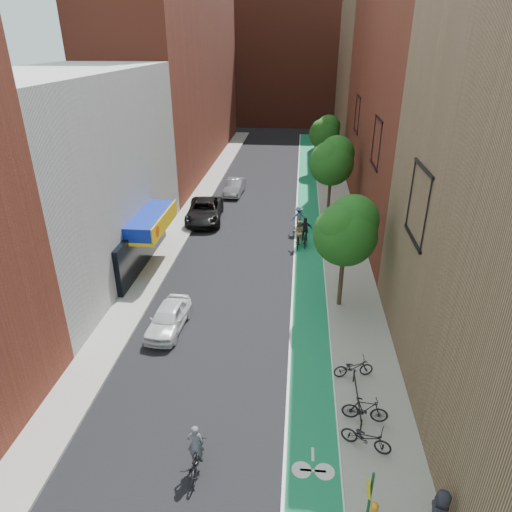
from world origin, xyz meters
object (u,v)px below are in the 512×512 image
(cyclist_lane_near, at_px, (298,236))
(cyclist_lane_far, at_px, (299,221))
(parked_car_white, at_px, (168,318))
(parked_car_black, at_px, (205,211))
(cyclist_lead, at_px, (196,456))
(fire_hydrant, at_px, (374,511))
(parked_car_silver, at_px, (235,187))
(cyclist_lane_mid, at_px, (305,235))

(cyclist_lane_near, height_order, cyclist_lane_far, cyclist_lane_far)
(parked_car_white, distance_m, parked_car_black, 15.51)
(parked_car_white, bearing_deg, cyclist_lane_near, 62.06)
(parked_car_white, relative_size, parked_car_black, 0.66)
(cyclist_lead, height_order, fire_hydrant, cyclist_lead)
(parked_car_black, relative_size, cyclist_lane_far, 2.83)
(parked_car_white, bearing_deg, cyclist_lane_far, 67.63)
(cyclist_lane_far, height_order, fire_hydrant, cyclist_lane_far)
(parked_car_silver, bearing_deg, cyclist_lead, -80.94)
(parked_car_black, xyz_separation_m, cyclist_lead, (4.43, -23.69, -0.19))
(cyclist_lane_mid, bearing_deg, cyclist_lane_near, 38.50)
(fire_hydrant, bearing_deg, cyclist_lane_mid, 95.82)
(cyclist_lane_near, xyz_separation_m, cyclist_lane_mid, (0.46, 0.39, -0.07))
(cyclist_lane_far, bearing_deg, cyclist_lane_near, 81.44)
(fire_hydrant, bearing_deg, parked_car_black, 112.32)
(cyclist_lead, bearing_deg, cyclist_lane_near, -102.69)
(parked_car_black, height_order, cyclist_lane_near, cyclist_lane_near)
(parked_car_white, height_order, cyclist_lane_mid, cyclist_lane_mid)
(parked_car_white, height_order, cyclist_lane_near, cyclist_lane_near)
(cyclist_lead, distance_m, cyclist_lane_far, 22.13)
(parked_car_silver, xyz_separation_m, cyclist_lead, (2.95, -30.85, -0.08))
(parked_car_black, distance_m, cyclist_lane_mid, 9.20)
(parked_car_white, height_order, cyclist_lane_far, cyclist_lane_far)
(parked_car_silver, height_order, cyclist_lead, cyclist_lead)
(cyclist_lane_mid, xyz_separation_m, cyclist_lane_far, (-0.49, 2.43, 0.10))
(parked_car_white, distance_m, cyclist_lane_far, 15.12)
(cyclist_lane_mid, height_order, cyclist_lane_far, cyclist_lane_mid)
(parked_car_white, xyz_separation_m, cyclist_lane_near, (6.50, 10.84, 0.24))
(cyclist_lane_mid, distance_m, cyclist_lane_far, 2.48)
(parked_car_black, relative_size, cyclist_lane_near, 2.92)
(cyclist_lane_near, relative_size, cyclist_lane_mid, 0.97)
(parked_car_white, xyz_separation_m, fire_hydrant, (9.09, -9.60, -0.15))
(cyclist_lead, bearing_deg, fire_hydrant, 163.85)
(parked_car_silver, relative_size, cyclist_lane_near, 2.12)
(cyclist_lane_far, bearing_deg, parked_car_white, 55.60)
(cyclist_lane_near, xyz_separation_m, fire_hydrant, (2.59, -20.45, -0.39))
(parked_car_silver, distance_m, cyclist_lane_near, 13.33)
(parked_car_white, height_order, fire_hydrant, parked_car_white)
(parked_car_white, distance_m, cyclist_lane_mid, 13.22)
(parked_car_black, relative_size, fire_hydrant, 8.43)
(parked_car_black, distance_m, cyclist_lane_near, 8.98)
(parked_car_silver, bearing_deg, cyclist_lane_far, -51.73)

